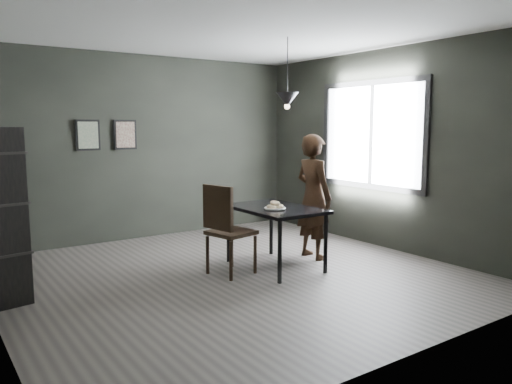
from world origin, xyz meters
TOP-DOWN VIEW (x-y plane):
  - ground at (0.00, 0.00)m, footprint 5.00×5.00m
  - back_wall at (0.00, 2.50)m, footprint 5.00×0.10m
  - ceiling at (0.00, 0.00)m, footprint 5.00×5.00m
  - window_assembly at (2.47, 0.20)m, footprint 0.04×1.96m
  - cafe_table at (0.60, 0.00)m, footprint 0.80×1.20m
  - white_plate at (0.51, -0.12)m, footprint 0.23×0.23m
  - donut_pile at (0.51, -0.12)m, footprint 0.22×0.15m
  - woman at (1.29, 0.08)m, footprint 0.40×0.60m
  - wood_chair at (-0.08, 0.06)m, footprint 0.55×0.55m
  - shelf_unit at (-2.32, 0.58)m, footprint 0.42×0.62m
  - pendant_lamp at (0.85, 0.10)m, footprint 0.28×0.28m
  - framed_print_left at (-0.90, 2.47)m, footprint 0.34×0.04m
  - framed_print_right at (-0.35, 2.47)m, footprint 0.34×0.04m

SIDE VIEW (x-z plane):
  - ground at x=0.00m, z-range 0.00..0.00m
  - wood_chair at x=-0.08m, z-range 0.07..1.14m
  - cafe_table at x=0.60m, z-range 0.30..1.05m
  - white_plate at x=0.51m, z-range 0.75..0.76m
  - donut_pile at x=0.51m, z-range 0.75..0.84m
  - woman at x=1.29m, z-range 0.00..1.63m
  - shelf_unit at x=-2.32m, z-range 0.00..1.72m
  - back_wall at x=0.00m, z-range 0.00..2.80m
  - window_assembly at x=2.47m, z-range 0.82..2.38m
  - framed_print_left at x=-0.90m, z-range 1.38..1.82m
  - framed_print_right at x=-0.35m, z-range 1.38..1.82m
  - pendant_lamp at x=0.85m, z-range 1.62..2.48m
  - ceiling at x=0.00m, z-range 2.79..2.81m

